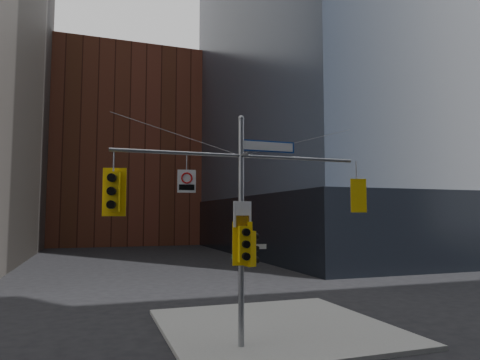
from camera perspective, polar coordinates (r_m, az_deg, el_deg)
sidewalk_corner at (r=16.47m, az=4.71°, el=-18.96°), size 8.00×8.00×0.15m
podium_ne at (r=53.55m, az=18.35°, el=-5.70°), size 36.40×36.40×6.00m
brick_midrise at (r=69.48m, az=-15.18°, el=3.61°), size 26.00×20.00×28.00m
signal_assembly at (r=13.37m, az=0.17°, el=-3.49°), size 8.00×0.80×7.30m
traffic_light_west_arm at (r=12.67m, az=-16.57°, el=-1.49°), size 0.66×0.61×1.40m
traffic_light_east_arm at (r=15.30m, az=15.32°, el=-2.04°), size 0.54×0.50×1.15m
traffic_light_pole_side at (r=13.53m, az=1.46°, el=-9.12°), size 0.48×0.41×1.10m
traffic_light_pole_front at (r=13.15m, az=0.55°, el=-8.51°), size 0.64×0.52×1.34m
street_sign_blade at (r=13.88m, az=3.77°, el=4.49°), size 1.86×0.07×0.36m
regulatory_sign_arm at (r=12.92m, az=-7.13°, el=-0.06°), size 0.55×0.11×0.69m
regulatory_sign_pole at (r=13.26m, az=0.33°, el=-4.65°), size 0.61×0.11×0.80m
street_blade_ew at (r=13.56m, az=1.97°, el=-8.88°), size 0.77×0.06×0.15m
street_blade_ns at (r=13.87m, az=-0.46°, el=-10.33°), size 0.10×0.73×0.15m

